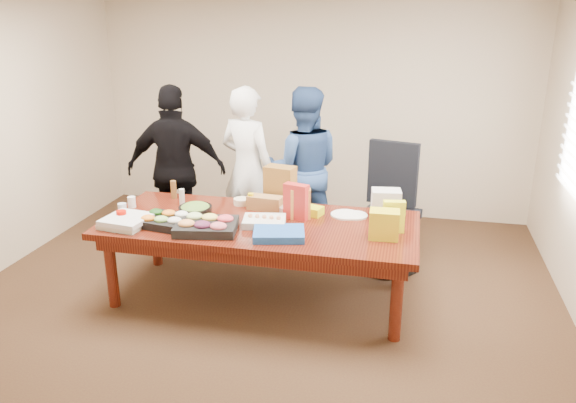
% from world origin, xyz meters
% --- Properties ---
extents(floor, '(5.50, 5.00, 0.02)m').
position_xyz_m(floor, '(0.00, 0.00, -0.01)').
color(floor, '#47301E').
rests_on(floor, ground).
extents(wall_back, '(5.50, 0.04, 2.70)m').
position_xyz_m(wall_back, '(0.00, 2.50, 1.35)').
color(wall_back, beige).
rests_on(wall_back, floor).
extents(wall_front, '(5.50, 0.04, 2.70)m').
position_xyz_m(wall_front, '(0.00, -2.50, 1.35)').
color(wall_front, beige).
rests_on(wall_front, floor).
extents(conference_table, '(2.80, 1.20, 0.75)m').
position_xyz_m(conference_table, '(0.00, 0.00, 0.38)').
color(conference_table, '#4C1C0F').
rests_on(conference_table, floor).
extents(office_chair, '(0.76, 0.76, 1.23)m').
position_xyz_m(office_chair, '(1.11, 0.90, 0.61)').
color(office_chair, black).
rests_on(office_chair, floor).
extents(person_center, '(0.76, 0.62, 1.80)m').
position_xyz_m(person_center, '(-0.45, 1.15, 0.90)').
color(person_center, white).
rests_on(person_center, floor).
extents(person_right, '(0.99, 0.85, 1.79)m').
position_xyz_m(person_right, '(0.14, 1.29, 0.90)').
color(person_right, navy).
rests_on(person_right, floor).
extents(person_left, '(1.13, 0.62, 1.82)m').
position_xyz_m(person_left, '(-1.18, 0.92, 0.91)').
color(person_left, black).
rests_on(person_left, floor).
extents(veggie_tray, '(0.50, 0.42, 0.07)m').
position_xyz_m(veggie_tray, '(-0.79, -0.25, 0.78)').
color(veggie_tray, black).
rests_on(veggie_tray, conference_table).
extents(fruit_tray, '(0.58, 0.49, 0.08)m').
position_xyz_m(fruit_tray, '(-0.39, -0.30, 0.79)').
color(fruit_tray, black).
rests_on(fruit_tray, conference_table).
extents(sheet_cake, '(0.41, 0.34, 0.06)m').
position_xyz_m(sheet_cake, '(0.06, -0.06, 0.78)').
color(sheet_cake, silver).
rests_on(sheet_cake, conference_table).
extents(salad_bowl, '(0.39, 0.39, 0.10)m').
position_xyz_m(salad_bowl, '(-0.61, 0.00, 0.80)').
color(salad_bowl, black).
rests_on(salad_bowl, conference_table).
extents(chip_bag_blue, '(0.48, 0.40, 0.06)m').
position_xyz_m(chip_bag_blue, '(0.25, -0.31, 0.78)').
color(chip_bag_blue, '#2057B3').
rests_on(chip_bag_blue, conference_table).
extents(chip_bag_red, '(0.24, 0.15, 0.33)m').
position_xyz_m(chip_bag_red, '(0.30, 0.16, 0.91)').
color(chip_bag_red, '#B4241F').
rests_on(chip_bag_red, conference_table).
extents(chip_bag_yellow, '(0.19, 0.10, 0.28)m').
position_xyz_m(chip_bag_yellow, '(1.17, 0.03, 0.89)').
color(chip_bag_yellow, '#F7F726').
rests_on(chip_bag_yellow, conference_table).
extents(chip_bag_orange, '(0.19, 0.12, 0.28)m').
position_xyz_m(chip_bag_orange, '(0.34, 0.17, 0.89)').
color(chip_bag_orange, '#E99842').
rests_on(chip_bag_orange, conference_table).
extents(mayo_jar, '(0.09, 0.09, 0.14)m').
position_xyz_m(mayo_jar, '(0.22, 0.32, 0.82)').
color(mayo_jar, white).
rests_on(mayo_jar, conference_table).
extents(mustard_bottle, '(0.06, 0.06, 0.16)m').
position_xyz_m(mustard_bottle, '(-0.17, 0.31, 0.83)').
color(mustard_bottle, yellow).
rests_on(mustard_bottle, conference_table).
extents(dressing_bottle, '(0.06, 0.06, 0.18)m').
position_xyz_m(dressing_bottle, '(-1.02, 0.46, 0.84)').
color(dressing_bottle, brown).
rests_on(dressing_bottle, conference_table).
extents(ranch_bottle, '(0.06, 0.06, 0.16)m').
position_xyz_m(ranch_bottle, '(-0.86, 0.28, 0.83)').
color(ranch_bottle, silver).
rests_on(ranch_bottle, conference_table).
extents(banana_bunch, '(0.27, 0.20, 0.08)m').
position_xyz_m(banana_bunch, '(0.40, 0.29, 0.79)').
color(banana_bunch, yellow).
rests_on(banana_bunch, conference_table).
extents(bread_loaf, '(0.34, 0.17, 0.13)m').
position_xyz_m(bread_loaf, '(-0.04, 0.33, 0.82)').
color(bread_loaf, olive).
rests_on(bread_loaf, conference_table).
extents(kraft_bag, '(0.32, 0.22, 0.38)m').
position_xyz_m(kraft_bag, '(0.07, 0.52, 0.94)').
color(kraft_bag, brown).
rests_on(kraft_bag, conference_table).
extents(red_cup, '(0.10, 0.10, 0.12)m').
position_xyz_m(red_cup, '(-1.19, -0.29, 0.81)').
color(red_cup, '#C80D00').
rests_on(red_cup, conference_table).
extents(clear_cup_a, '(0.10, 0.10, 0.11)m').
position_xyz_m(clear_cup_a, '(-1.28, -0.10, 0.80)').
color(clear_cup_a, silver).
rests_on(clear_cup_a, conference_table).
extents(clear_cup_b, '(0.09, 0.09, 0.10)m').
position_xyz_m(clear_cup_b, '(-1.30, 0.11, 0.80)').
color(clear_cup_b, white).
rests_on(clear_cup_b, conference_table).
extents(pizza_box_lower, '(0.41, 0.41, 0.04)m').
position_xyz_m(pizza_box_lower, '(-1.12, -0.33, 0.77)').
color(pizza_box_lower, beige).
rests_on(pizza_box_lower, conference_table).
extents(pizza_box_upper, '(0.41, 0.41, 0.04)m').
position_xyz_m(pizza_box_upper, '(-1.10, -0.35, 0.81)').
color(pizza_box_upper, silver).
rests_on(pizza_box_upper, pizza_box_lower).
extents(plate_a, '(0.34, 0.34, 0.02)m').
position_xyz_m(plate_a, '(0.73, 0.33, 0.76)').
color(plate_a, white).
rests_on(plate_a, conference_table).
extents(plate_b, '(0.26, 0.26, 0.02)m').
position_xyz_m(plate_b, '(0.81, 0.34, 0.76)').
color(plate_b, white).
rests_on(plate_b, conference_table).
extents(dip_bowl_a, '(0.15, 0.15, 0.05)m').
position_xyz_m(dip_bowl_a, '(0.15, 0.31, 0.78)').
color(dip_bowl_a, silver).
rests_on(dip_bowl_a, conference_table).
extents(dip_bowl_b, '(0.18, 0.18, 0.06)m').
position_xyz_m(dip_bowl_b, '(-0.30, 0.42, 0.78)').
color(dip_bowl_b, beige).
rests_on(dip_bowl_b, conference_table).
extents(grocery_bag_white, '(0.28, 0.22, 0.28)m').
position_xyz_m(grocery_bag_white, '(1.09, 0.33, 0.89)').
color(grocery_bag_white, silver).
rests_on(grocery_bag_white, conference_table).
extents(grocery_bag_yellow, '(0.25, 0.18, 0.24)m').
position_xyz_m(grocery_bag_yellow, '(1.10, -0.13, 0.87)').
color(grocery_bag_yellow, yellow).
rests_on(grocery_bag_yellow, conference_table).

